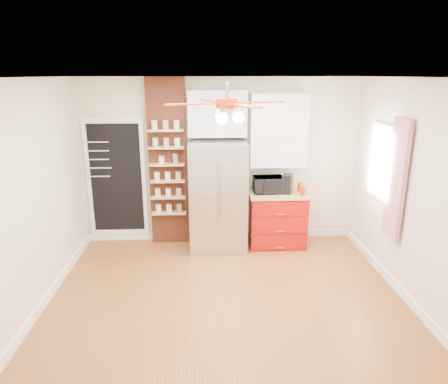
{
  "coord_description": "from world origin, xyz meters",
  "views": [
    {
      "loc": [
        -0.25,
        -4.44,
        2.73
      ],
      "look_at": [
        0.01,
        0.9,
        1.15
      ],
      "focal_mm": 32.0,
      "sensor_mm": 36.0,
      "label": 1
    }
  ],
  "objects_px": {
    "red_cabinet": "(277,219)",
    "canister_left": "(303,191)",
    "ceiling_fan": "(227,104)",
    "fridge": "(218,196)",
    "toaster_oven": "(268,185)",
    "coffee_maker": "(287,184)",
    "pantry_jar_oats": "(162,160)"
  },
  "relations": [
    {
      "from": "red_cabinet",
      "to": "canister_left",
      "type": "xyz_separation_m",
      "value": [
        0.37,
        -0.17,
        0.52
      ]
    },
    {
      "from": "ceiling_fan",
      "to": "fridge",
      "type": "bearing_deg",
      "value": 91.76
    },
    {
      "from": "red_cabinet",
      "to": "canister_left",
      "type": "height_order",
      "value": "canister_left"
    },
    {
      "from": "red_cabinet",
      "to": "toaster_oven",
      "type": "relative_size",
      "value": 1.98
    },
    {
      "from": "red_cabinet",
      "to": "toaster_oven",
      "type": "xyz_separation_m",
      "value": [
        -0.16,
        0.0,
        0.58
      ]
    },
    {
      "from": "coffee_maker",
      "to": "toaster_oven",
      "type": "bearing_deg",
      "value": -165.38
    },
    {
      "from": "red_cabinet",
      "to": "coffee_maker",
      "type": "xyz_separation_m",
      "value": [
        0.14,
        -0.05,
        0.6
      ]
    },
    {
      "from": "toaster_oven",
      "to": "coffee_maker",
      "type": "height_order",
      "value": "coffee_maker"
    },
    {
      "from": "ceiling_fan",
      "to": "coffee_maker",
      "type": "xyz_separation_m",
      "value": [
        1.06,
        1.63,
        -1.37
      ]
    },
    {
      "from": "fridge",
      "to": "pantry_jar_oats",
      "type": "height_order",
      "value": "fridge"
    },
    {
      "from": "toaster_oven",
      "to": "coffee_maker",
      "type": "bearing_deg",
      "value": -13.44
    },
    {
      "from": "coffee_maker",
      "to": "canister_left",
      "type": "height_order",
      "value": "coffee_maker"
    },
    {
      "from": "coffee_maker",
      "to": "canister_left",
      "type": "xyz_separation_m",
      "value": [
        0.23,
        -0.12,
        -0.08
      ]
    },
    {
      "from": "fridge",
      "to": "toaster_oven",
      "type": "distance_m",
      "value": 0.83
    },
    {
      "from": "toaster_oven",
      "to": "coffee_maker",
      "type": "relative_size",
      "value": 1.54
    },
    {
      "from": "fridge",
      "to": "coffee_maker",
      "type": "xyz_separation_m",
      "value": [
        1.11,
        0.0,
        0.18
      ]
    },
    {
      "from": "red_cabinet",
      "to": "ceiling_fan",
      "type": "height_order",
      "value": "ceiling_fan"
    },
    {
      "from": "red_cabinet",
      "to": "toaster_oven",
      "type": "distance_m",
      "value": 0.6
    },
    {
      "from": "fridge",
      "to": "canister_left",
      "type": "relative_size",
      "value": 12.18
    },
    {
      "from": "fridge",
      "to": "pantry_jar_oats",
      "type": "xyz_separation_m",
      "value": [
        -0.89,
        0.18,
        0.56
      ]
    },
    {
      "from": "toaster_oven",
      "to": "canister_left",
      "type": "distance_m",
      "value": 0.56
    },
    {
      "from": "canister_left",
      "to": "toaster_oven",
      "type": "bearing_deg",
      "value": 161.91
    },
    {
      "from": "red_cabinet",
      "to": "coffee_maker",
      "type": "distance_m",
      "value": 0.62
    },
    {
      "from": "fridge",
      "to": "pantry_jar_oats",
      "type": "relative_size",
      "value": 15.12
    },
    {
      "from": "fridge",
      "to": "canister_left",
      "type": "height_order",
      "value": "fridge"
    },
    {
      "from": "canister_left",
      "to": "pantry_jar_oats",
      "type": "xyz_separation_m",
      "value": [
        -2.23,
        0.3,
        0.46
      ]
    },
    {
      "from": "toaster_oven",
      "to": "pantry_jar_oats",
      "type": "distance_m",
      "value": 1.75
    },
    {
      "from": "toaster_oven",
      "to": "ceiling_fan",
      "type": "bearing_deg",
      "value": -118.2
    },
    {
      "from": "fridge",
      "to": "coffee_maker",
      "type": "relative_size",
      "value": 5.68
    },
    {
      "from": "coffee_maker",
      "to": "pantry_jar_oats",
      "type": "xyz_separation_m",
      "value": [
        -1.99,
        0.17,
        0.38
      ]
    },
    {
      "from": "coffee_maker",
      "to": "pantry_jar_oats",
      "type": "distance_m",
      "value": 2.04
    },
    {
      "from": "toaster_oven",
      "to": "pantry_jar_oats",
      "type": "relative_size",
      "value": 4.1
    }
  ]
}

